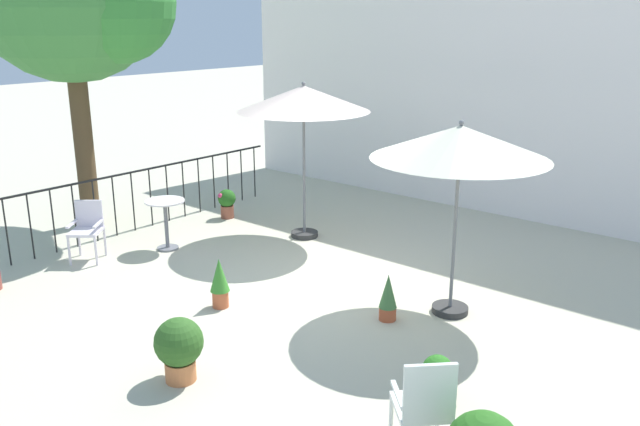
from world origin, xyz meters
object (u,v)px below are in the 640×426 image
at_px(patio_umbrella_1, 304,100).
at_px(cafe_table_0, 166,216).
at_px(patio_umbrella_0, 460,144).
at_px(patio_chair_0, 425,404).
at_px(patio_chair_1, 87,226).
at_px(potted_plant_2, 437,377).
at_px(potted_plant_4, 227,202).
at_px(potted_plant_6, 388,297).
at_px(potted_plant_5, 220,281).
at_px(potted_plant_3, 179,346).

relative_size(patio_umbrella_1, cafe_table_0, 3.20).
height_order(patio_umbrella_0, patio_umbrella_1, patio_umbrella_1).
height_order(cafe_table_0, patio_chair_0, patio_chair_0).
distance_m(patio_umbrella_0, patio_chair_1, 5.57).
distance_m(patio_umbrella_0, patio_umbrella_1, 3.43).
relative_size(potted_plant_2, potted_plant_4, 0.88).
xyz_separation_m(patio_umbrella_0, potted_plant_6, (-0.47, -0.66, -1.79)).
distance_m(patio_chair_1, potted_plant_4, 2.73).
distance_m(cafe_table_0, potted_plant_5, 2.42).
bearing_deg(potted_plant_5, potted_plant_4, 136.42).
bearing_deg(patio_umbrella_0, patio_umbrella_1, 162.42).
xyz_separation_m(patio_umbrella_1, cafe_table_0, (-1.23, -1.82, -1.69)).
height_order(patio_chair_0, potted_plant_5, patio_chair_0).
xyz_separation_m(cafe_table_0, potted_plant_2, (5.35, -1.00, -0.29)).
xyz_separation_m(patio_umbrella_1, patio_chair_1, (-1.77, -2.82, -1.72)).
height_order(patio_umbrella_1, cafe_table_0, patio_umbrella_1).
bearing_deg(patio_chair_0, potted_plant_5, 164.28).
xyz_separation_m(patio_umbrella_0, potted_plant_2, (0.85, -1.78, -1.84)).
bearing_deg(potted_plant_4, potted_plant_6, -19.27).
height_order(patio_umbrella_1, potted_plant_4, patio_umbrella_1).
distance_m(potted_plant_3, potted_plant_6, 2.57).
relative_size(potted_plant_2, potted_plant_5, 0.72).
distance_m(cafe_table_0, patio_chair_0, 6.04).
distance_m(patio_umbrella_1, cafe_table_0, 2.77).
relative_size(patio_umbrella_1, potted_plant_6, 4.35).
bearing_deg(patio_chair_0, patio_umbrella_1, 140.57).
bearing_deg(cafe_table_0, patio_umbrella_1, 56.02).
height_order(potted_plant_2, potted_plant_6, potted_plant_6).
xyz_separation_m(patio_chair_0, potted_plant_5, (-3.51, 0.99, -0.22)).
bearing_deg(potted_plant_2, potted_plant_3, -148.31).
height_order(patio_chair_1, potted_plant_3, patio_chair_1).
distance_m(patio_chair_0, potted_plant_6, 2.66).
relative_size(cafe_table_0, potted_plant_6, 1.36).
bearing_deg(patio_chair_1, cafe_table_0, 61.65).
relative_size(patio_umbrella_0, potted_plant_6, 4.08).
height_order(patio_umbrella_0, patio_chair_0, patio_umbrella_0).
bearing_deg(potted_plant_2, patio_umbrella_1, 145.63).
distance_m(cafe_table_0, potted_plant_6, 4.04).
relative_size(patio_umbrella_0, potted_plant_4, 4.51).
bearing_deg(cafe_table_0, patio_chair_0, -18.24).
xyz_separation_m(patio_umbrella_0, patio_chair_1, (-5.04, -1.79, -1.57)).
bearing_deg(patio_chair_0, cafe_table_0, 161.76).
relative_size(cafe_table_0, potted_plant_3, 1.19).
relative_size(patio_chair_0, potted_plant_3, 1.47).
xyz_separation_m(potted_plant_4, potted_plant_6, (4.55, -1.59, -0.00)).
relative_size(patio_umbrella_1, potted_plant_4, 4.81).
bearing_deg(potted_plant_4, potted_plant_3, -47.07).
bearing_deg(potted_plant_4, patio_umbrella_0, -10.53).
relative_size(patio_chair_1, potted_plant_6, 1.50).
bearing_deg(potted_plant_6, cafe_table_0, -178.19).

